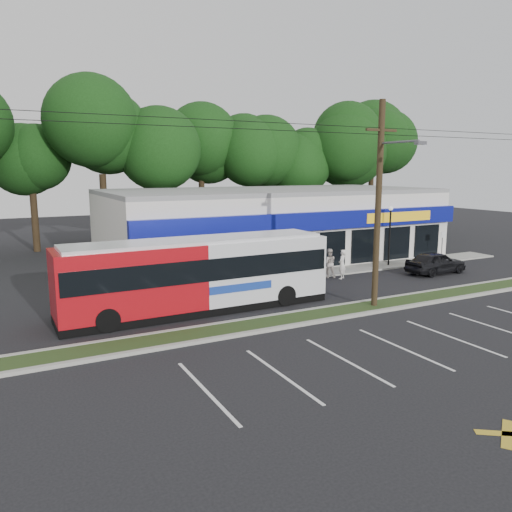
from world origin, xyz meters
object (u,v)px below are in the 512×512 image
Objects in this scene: lamp_post at (390,229)px; car_silver at (107,299)px; utility_pole at (377,198)px; car_dark at (436,262)px; sign_post at (443,240)px; pedestrian_a at (342,264)px; pedestrian_b at (329,263)px; metrobus at (198,273)px.

car_silver is (-20.00, -2.85, -1.93)m from lamp_post.
car_dark is (9.22, 4.57, -4.67)m from utility_pole.
utility_pole reaches higher than sign_post.
lamp_post is 2.30× the size of pedestrian_a.
car_dark is at bearing 26.38° from utility_pole.
pedestrian_b reaches higher than car_silver.
utility_pole reaches higher than car_silver.
utility_pole is at bearing -25.37° from metrobus.
metrobus reaches higher than pedestrian_b.
car_dark is 21.06m from car_silver.
car_dark is 6.64m from pedestrian_a.
lamp_post is at bearing 162.98° from pedestrian_a.
lamp_post is at bearing 43.95° from utility_pole.
car_silver is 2.41× the size of pedestrian_b.
utility_pole is 9.27m from metrobus.
utility_pole reaches higher than car_dark.
pedestrian_a is at bearing -171.80° from sign_post.
pedestrian_b is (2.23, 6.79, -4.48)m from utility_pole.
pedestrian_a is (10.56, 2.58, -0.95)m from metrobus.
metrobus is (-20.96, -4.07, 0.32)m from sign_post.
pedestrian_b is (14.06, 1.76, 0.19)m from car_silver.
utility_pole is 11.13× the size of car_silver.
pedestrian_a is at bearing -87.77° from car_silver.
sign_post is at bearing 30.15° from utility_pole.
pedestrian_b is (10.02, 3.21, -0.94)m from metrobus.
car_silver is at bearing -171.90° from lamp_post.
sign_post reaches higher than car_dark.
sign_post is 1.19× the size of pedestrian_b.
utility_pole reaches higher than pedestrian_a.
lamp_post is 6.28m from pedestrian_b.
utility_pole is 11.67m from lamp_post.
sign_post is 0.17× the size of metrobus.
metrobus reaches higher than pedestrian_a.
metrobus is 17.07m from car_dark.
metrobus is at bearing -169.00° from sign_post.
metrobus is 7.09× the size of pedestrian_b.
utility_pole is at bearing 98.64° from pedestrian_b.
lamp_post is at bearing -84.07° from car_silver.
metrobus is at bearing 44.62° from pedestrian_b.
lamp_post is (8.17, 7.87, -2.74)m from utility_pole.
pedestrian_b reaches higher than pedestrian_a.
utility_pole reaches higher than lamp_post.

